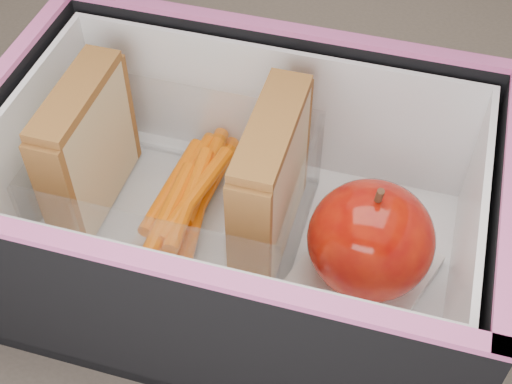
{
  "coord_description": "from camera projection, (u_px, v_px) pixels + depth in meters",
  "views": [
    {
      "loc": [
        0.02,
        -0.34,
        1.17
      ],
      "look_at": [
        -0.06,
        -0.03,
        0.81
      ],
      "focal_mm": 50.0,
      "sensor_mm": 36.0,
      "label": 1
    }
  ],
  "objects": [
    {
      "name": "sandwich_right",
      "position": [
        271.0,
        184.0,
        0.46
      ],
      "size": [
        0.03,
        0.1,
        0.11
      ],
      "color": "beige",
      "rests_on": "plastic_tub"
    },
    {
      "name": "sandwich_left",
      "position": [
        87.0,
        148.0,
        0.49
      ],
      "size": [
        0.03,
        0.09,
        0.1
      ],
      "color": "beige",
      "rests_on": "plastic_tub"
    },
    {
      "name": "plastic_tub",
      "position": [
        179.0,
        185.0,
        0.49
      ],
      "size": [
        0.18,
        0.13,
        0.07
      ],
      "primitive_type": null,
      "color": "white",
      "rests_on": "lunch_bag"
    },
    {
      "name": "kitchen_table",
      "position": [
        340.0,
        301.0,
        0.6
      ],
      "size": [
        1.2,
        0.8,
        0.75
      ],
      "color": "brown",
      "rests_on": "ground"
    },
    {
      "name": "paper_napkin",
      "position": [
        364.0,
        272.0,
        0.48
      ],
      "size": [
        0.1,
        0.1,
        0.01
      ],
      "primitive_type": "cube",
      "rotation": [
        0.0,
        0.0,
        -0.34
      ],
      "color": "white",
      "rests_on": "lunch_bag"
    },
    {
      "name": "carrot_sticks",
      "position": [
        188.0,
        200.0,
        0.5
      ],
      "size": [
        0.05,
        0.15,
        0.03
      ],
      "color": "#DF5A05",
      "rests_on": "plastic_tub"
    },
    {
      "name": "lunch_bag",
      "position": [
        239.0,
        187.0,
        0.46
      ],
      "size": [
        0.33,
        0.32,
        0.31
      ],
      "color": "black",
      "rests_on": "kitchen_table"
    },
    {
      "name": "red_apple",
      "position": [
        371.0,
        240.0,
        0.45
      ],
      "size": [
        0.11,
        0.11,
        0.09
      ],
      "rotation": [
        0.0,
        0.0,
        0.41
      ],
      "color": "#7E0106",
      "rests_on": "paper_napkin"
    }
  ]
}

